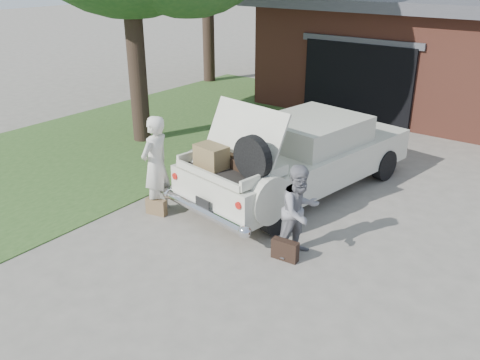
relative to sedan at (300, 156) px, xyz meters
The scene contains 7 objects.
ground 3.03m from the sedan, 84.14° to the right, with size 90.00×90.00×0.00m, color gray.
grass_strip 5.25m from the sedan, behind, with size 6.00×16.00×0.02m, color #2D4C1E.
sedan is the anchor object (origin of this frame).
woman_left 2.81m from the sedan, 124.16° to the right, with size 0.66×0.43×1.80m, color beige.
woman_right 2.40m from the sedan, 59.08° to the right, with size 0.72×0.56×1.48m, color gray.
suitcase_left 2.93m from the sedan, 121.56° to the right, with size 0.39×0.12×0.30m, color olive.
suitcase_right 2.67m from the sedan, 63.34° to the right, with size 0.42×0.13×0.33m, color black.
Camera 1 is at (4.36, -5.17, 4.21)m, focal length 38.00 mm.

